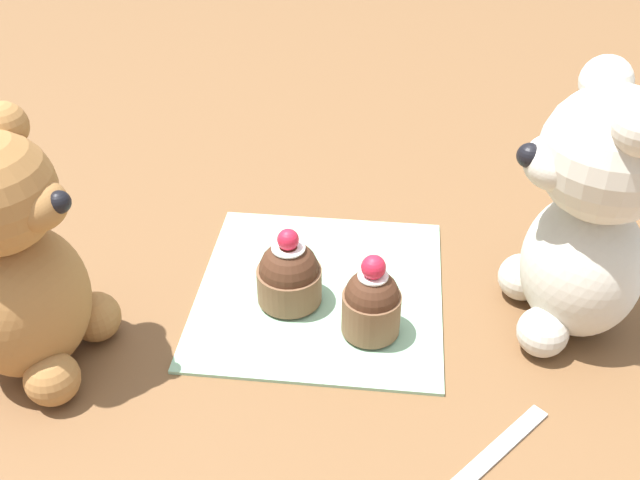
{
  "coord_description": "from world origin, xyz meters",
  "views": [
    {
      "loc": [
        0.49,
        0.05,
        0.42
      ],
      "look_at": [
        0.0,
        0.0,
        0.06
      ],
      "focal_mm": 42.0,
      "sensor_mm": 36.0,
      "label": 1
    }
  ],
  "objects_px": {
    "teddy_bear_cream": "(590,214)",
    "teddy_bear_tan": "(17,265)",
    "cupcake_near_tan_bear": "(289,275)",
    "teaspoon": "(498,448)",
    "cupcake_near_cream_bear": "(372,302)"
  },
  "relations": [
    {
      "from": "teddy_bear_cream",
      "to": "teddy_bear_tan",
      "type": "bearing_deg",
      "value": -85.19
    },
    {
      "from": "cupcake_near_tan_bear",
      "to": "teaspoon",
      "type": "bearing_deg",
      "value": 50.16
    },
    {
      "from": "teaspoon",
      "to": "teddy_bear_cream",
      "type": "bearing_deg",
      "value": 16.33
    },
    {
      "from": "teddy_bear_cream",
      "to": "teaspoon",
      "type": "relative_size",
      "value": 2.12
    },
    {
      "from": "cupcake_near_cream_bear",
      "to": "teaspoon",
      "type": "xyz_separation_m",
      "value": [
        0.11,
        0.09,
        -0.03
      ]
    },
    {
      "from": "teddy_bear_cream",
      "to": "cupcake_near_tan_bear",
      "type": "height_order",
      "value": "teddy_bear_cream"
    },
    {
      "from": "cupcake_near_tan_bear",
      "to": "teaspoon",
      "type": "distance_m",
      "value": 0.21
    },
    {
      "from": "teddy_bear_cream",
      "to": "cupcake_near_tan_bear",
      "type": "relative_size",
      "value": 3.08
    },
    {
      "from": "teddy_bear_cream",
      "to": "cupcake_near_cream_bear",
      "type": "bearing_deg",
      "value": -85.51
    },
    {
      "from": "teddy_bear_cream",
      "to": "cupcake_near_cream_bear",
      "type": "xyz_separation_m",
      "value": [
        0.03,
        -0.16,
        -0.07
      ]
    },
    {
      "from": "cupcake_near_cream_bear",
      "to": "teaspoon",
      "type": "distance_m",
      "value": 0.14
    },
    {
      "from": "teddy_bear_tan",
      "to": "cupcake_near_cream_bear",
      "type": "distance_m",
      "value": 0.26
    },
    {
      "from": "cupcake_near_tan_bear",
      "to": "teaspoon",
      "type": "height_order",
      "value": "cupcake_near_tan_bear"
    },
    {
      "from": "teddy_bear_tan",
      "to": "cupcake_near_tan_bear",
      "type": "xyz_separation_m",
      "value": [
        -0.09,
        0.18,
        -0.06
      ]
    },
    {
      "from": "cupcake_near_cream_bear",
      "to": "cupcake_near_tan_bear",
      "type": "xyz_separation_m",
      "value": [
        -0.03,
        -0.07,
        -0.0
      ]
    }
  ]
}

